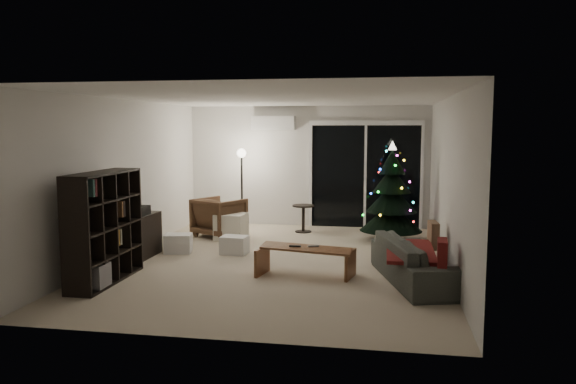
{
  "coord_description": "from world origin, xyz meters",
  "views": [
    {
      "loc": [
        1.6,
        -8.33,
        2.07
      ],
      "look_at": [
        0.1,
        0.3,
        1.05
      ],
      "focal_mm": 35.0,
      "sensor_mm": 36.0,
      "label": 1
    }
  ],
  "objects_px": {
    "bookshelf": "(92,227)",
    "sofa": "(417,261)",
    "media_cabinet": "(136,237)",
    "armchair": "(219,217)",
    "christmas_tree": "(391,192)",
    "coffee_table": "(306,262)"
  },
  "relations": [
    {
      "from": "coffee_table",
      "to": "christmas_tree",
      "type": "height_order",
      "value": "christmas_tree"
    },
    {
      "from": "sofa",
      "to": "coffee_table",
      "type": "distance_m",
      "value": 1.51
    },
    {
      "from": "sofa",
      "to": "armchair",
      "type": "bearing_deg",
      "value": 38.15
    },
    {
      "from": "christmas_tree",
      "to": "media_cabinet",
      "type": "bearing_deg",
      "value": -153.13
    },
    {
      "from": "sofa",
      "to": "coffee_table",
      "type": "relative_size",
      "value": 1.53
    },
    {
      "from": "media_cabinet",
      "to": "armchair",
      "type": "relative_size",
      "value": 1.35
    },
    {
      "from": "coffee_table",
      "to": "media_cabinet",
      "type": "bearing_deg",
      "value": 179.94
    },
    {
      "from": "bookshelf",
      "to": "sofa",
      "type": "height_order",
      "value": "bookshelf"
    },
    {
      "from": "christmas_tree",
      "to": "coffee_table",
      "type": "bearing_deg",
      "value": -114.35
    },
    {
      "from": "media_cabinet",
      "to": "sofa",
      "type": "bearing_deg",
      "value": -7.99
    },
    {
      "from": "media_cabinet",
      "to": "armchair",
      "type": "bearing_deg",
      "value": 69.23
    },
    {
      "from": "media_cabinet",
      "to": "sofa",
      "type": "relative_size",
      "value": 0.55
    },
    {
      "from": "media_cabinet",
      "to": "christmas_tree",
      "type": "xyz_separation_m",
      "value": [
        3.97,
        2.01,
        0.57
      ]
    },
    {
      "from": "bookshelf",
      "to": "armchair",
      "type": "distance_m",
      "value": 3.41
    },
    {
      "from": "armchair",
      "to": "coffee_table",
      "type": "relative_size",
      "value": 0.63
    },
    {
      "from": "armchair",
      "to": "christmas_tree",
      "type": "distance_m",
      "value": 3.25
    },
    {
      "from": "bookshelf",
      "to": "media_cabinet",
      "type": "xyz_separation_m",
      "value": [
        0.0,
        1.32,
        -0.4
      ]
    },
    {
      "from": "bookshelf",
      "to": "sofa",
      "type": "distance_m",
      "value": 4.38
    },
    {
      "from": "sofa",
      "to": "christmas_tree",
      "type": "bearing_deg",
      "value": -8.26
    },
    {
      "from": "media_cabinet",
      "to": "christmas_tree",
      "type": "distance_m",
      "value": 4.49
    },
    {
      "from": "armchair",
      "to": "bookshelf",
      "type": "bearing_deg",
      "value": 104.48
    },
    {
      "from": "media_cabinet",
      "to": "sofa",
      "type": "height_order",
      "value": "media_cabinet"
    }
  ]
}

